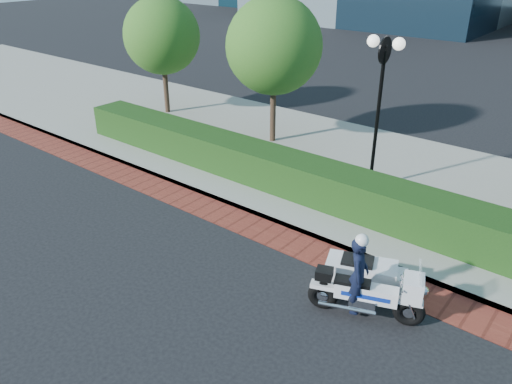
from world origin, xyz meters
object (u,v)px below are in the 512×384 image
Objects in this scene: police_motorcycle at (364,279)px; lamppost at (380,91)px; tree_b at (274,46)px; tree_a at (162,36)px.

lamppost is at bearing 94.33° from police_motorcycle.
tree_b is 9.48m from police_motorcycle.
lamppost reaches higher than police_motorcycle.
tree_a reaches higher than lamppost.
lamppost is 1.86× the size of police_motorcycle.
police_motorcycle is at bearing -26.24° from tree_a.
lamppost is at bearing -7.41° from tree_a.
police_motorcycle is (6.75, -6.04, -2.82)m from tree_b.
lamppost is at bearing -16.11° from tree_b.
lamppost is 4.71m from tree_b.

